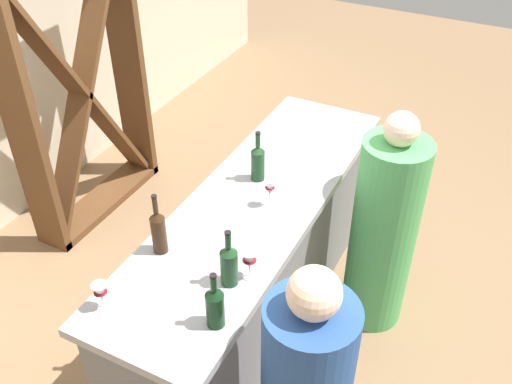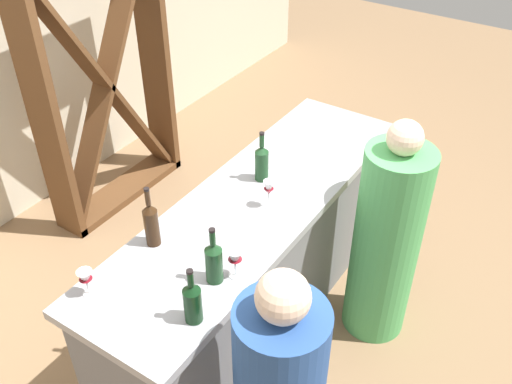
% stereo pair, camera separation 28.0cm
% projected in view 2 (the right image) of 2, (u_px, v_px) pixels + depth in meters
% --- Properties ---
extents(ground_plane, '(12.00, 12.00, 0.00)m').
position_uv_depth(ground_plane, '(256.00, 316.00, 3.74)').
color(ground_plane, '#846647').
extents(bar_counter, '(2.37, 0.69, 0.96)m').
position_uv_depth(bar_counter, '(256.00, 262.00, 3.44)').
color(bar_counter, slate).
rests_on(bar_counter, ground).
extents(wine_rack, '(1.17, 0.28, 2.00)m').
position_uv_depth(wine_rack, '(104.00, 85.00, 4.18)').
color(wine_rack, brown).
rests_on(wine_rack, ground).
extents(wine_bottle_leftmost_dark_green, '(0.08, 0.08, 0.29)m').
position_uv_depth(wine_bottle_leftmost_dark_green, '(192.00, 301.00, 2.42)').
color(wine_bottle_leftmost_dark_green, black).
rests_on(wine_bottle_leftmost_dark_green, bar_counter).
extents(wine_bottle_second_left_olive_green, '(0.08, 0.08, 0.31)m').
position_uv_depth(wine_bottle_second_left_olive_green, '(214.00, 261.00, 2.60)').
color(wine_bottle_second_left_olive_green, '#193D1E').
rests_on(wine_bottle_second_left_olive_green, bar_counter).
extents(wine_bottle_center_amber_brown, '(0.07, 0.07, 0.34)m').
position_uv_depth(wine_bottle_center_amber_brown, '(151.00, 223.00, 2.79)').
color(wine_bottle_center_amber_brown, '#331E0F').
rests_on(wine_bottle_center_amber_brown, bar_counter).
extents(wine_bottle_second_right_olive_green, '(0.08, 0.08, 0.31)m').
position_uv_depth(wine_bottle_second_right_olive_green, '(262.00, 162.00, 3.24)').
color(wine_bottle_second_right_olive_green, '#193D1E').
rests_on(wine_bottle_second_right_olive_green, bar_counter).
extents(wine_glass_near_left, '(0.08, 0.08, 0.16)m').
position_uv_depth(wine_glass_near_left, '(235.00, 259.00, 2.63)').
color(wine_glass_near_left, white).
rests_on(wine_glass_near_left, bar_counter).
extents(wine_glass_near_center, '(0.06, 0.06, 0.16)m').
position_uv_depth(wine_glass_near_center, '(269.00, 189.00, 3.04)').
color(wine_glass_near_center, white).
rests_on(wine_glass_near_center, bar_counter).
extents(wine_glass_near_right, '(0.07, 0.07, 0.14)m').
position_uv_depth(wine_glass_near_right, '(86.00, 279.00, 2.54)').
color(wine_glass_near_right, white).
rests_on(wine_glass_near_right, bar_counter).
extents(person_left_guest, '(0.44, 0.44, 1.47)m').
position_uv_depth(person_left_guest, '(386.00, 242.00, 3.30)').
color(person_left_guest, '#4CA559').
rests_on(person_left_guest, ground).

